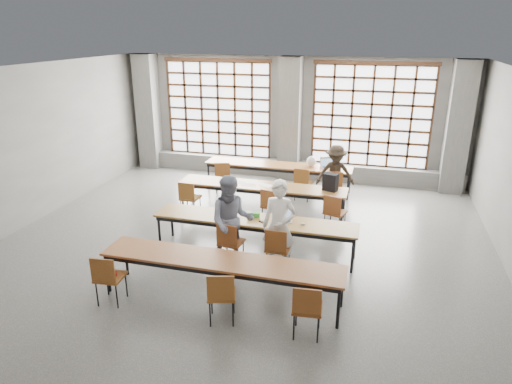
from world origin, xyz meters
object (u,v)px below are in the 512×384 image
phone (262,222)px  desk_row_c (255,222)px  chair_mid_left (189,195)px  laptop_front (283,217)px  green_box (253,215)px  chair_front_left (229,240)px  chair_near_left (107,275)px  desk_row_d (221,263)px  chair_near_mid (221,292)px  mouse (303,224)px  red_pouch (110,274)px  student_back (335,174)px  chair_front_right (277,246)px  chair_near_right (307,306)px  student_male (279,226)px  desk_row_b (262,188)px  chair_mid_centre (271,203)px  student_female (232,221)px  chair_back_mid (303,181)px  laptop_back (327,165)px  chair_back_left (223,174)px  plastic_bag (311,161)px  chair_back_right (335,183)px  backpack (330,182)px  desk_row_a (278,167)px  chair_mid_right (334,210)px

phone → desk_row_c: bearing=150.9°
chair_mid_left → desk_row_c: bearing=-34.6°
laptop_front → green_box: (-0.59, -0.03, -0.02)m
chair_front_left → chair_near_left: size_ratio=1.00×
desk_row_d → chair_near_mid: 0.68m
desk_row_c → phone: (0.18, -0.10, 0.07)m
mouse → red_pouch: (-2.73, -2.25, -0.25)m
student_back → chair_front_right: bearing=-111.7°
desk_row_d → chair_near_right: 1.64m
student_male → mouse: (0.35, 0.48, -0.11)m
chair_front_left → phone: chair_front_left is taller
desk_row_b → chair_front_left: 2.64m
chair_near_mid → mouse: chair_near_mid is taller
student_back → student_male: bearing=-112.0°
chair_mid_centre → chair_near_left: 4.12m
student_female → chair_back_mid: bearing=62.2°
desk_row_c → desk_row_d: 1.73m
desk_row_b → laptop_back: (1.31, 1.89, 0.13)m
chair_back_left → mouse: (2.73, -3.18, 0.21)m
chair_mid_left → green_box: chair_mid_left is taller
chair_mid_centre → phone: chair_mid_centre is taller
chair_front_right → laptop_front: size_ratio=2.13×
laptop_front → plastic_bag: size_ratio=1.44×
chair_back_right → chair_near_left: bearing=-118.4°
student_back → mouse: (-0.25, -3.31, 0.00)m
backpack → chair_mid_left: bearing=-150.0°
desk_row_b → chair_near_mid: (0.53, -4.35, -0.13)m
chair_near_right → student_female: student_female is taller
student_female → laptop_front: student_female is taller
chair_back_mid → student_male: student_male is taller
chair_back_mid → phone: (-0.21, -3.26, 0.20)m
chair_near_mid → phone: chair_near_mid is taller
desk_row_a → backpack: backpack is taller
desk_row_c → chair_mid_right: bearing=44.7°
chair_back_left → backpack: (2.99, -1.11, 0.39)m
chair_back_right → chair_mid_right: same height
student_back → desk_row_b: bearing=-154.0°
chair_back_left → red_pouch: (-0.00, -5.44, -0.04)m
desk_row_c → backpack: 2.40m
desk_row_d → red_pouch: desk_row_d is taller
chair_near_mid → chair_near_right: bearing=-0.1°
chair_front_right → green_box: size_ratio=3.52×
plastic_bag → chair_mid_left: bearing=-135.3°
student_female → backpack: 2.97m
chair_front_right → chair_near_left: size_ratio=1.00×
desk_row_d → student_female: student_female is taller
red_pouch → chair_near_left: bearing=-84.9°
desk_row_d → chair_mid_right: (1.47, 3.10, -0.13)m
chair_mid_centre → laptop_front: (0.55, -1.27, 0.25)m
laptop_front → student_male: bearing=-84.2°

